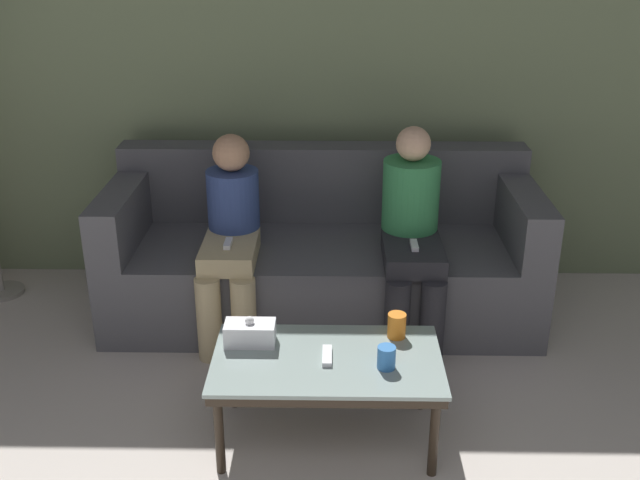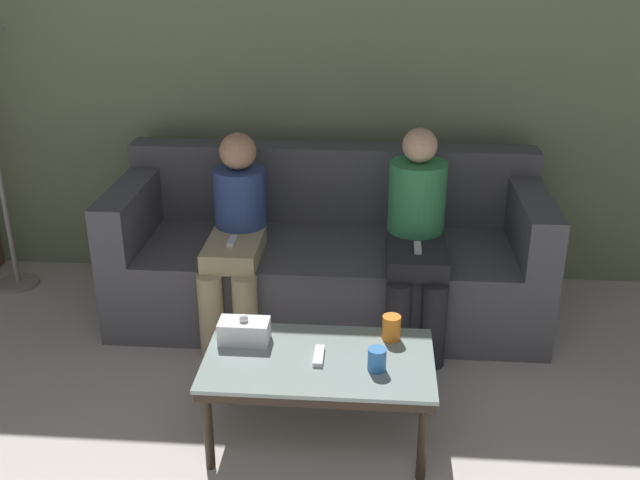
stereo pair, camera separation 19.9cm
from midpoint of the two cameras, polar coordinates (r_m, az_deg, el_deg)
name	(u,v)px [view 2 (the right image)]	position (r m, az deg, el deg)	size (l,w,h in m)	color
wall_back	(335,71)	(4.54, 2.47, 12.74)	(12.00, 0.06, 2.60)	#707F5B
couch	(329,257)	(4.31, 1.98, -1.29)	(2.39, 0.92, 0.91)	#515156
coffee_table	(319,367)	(3.22, 1.70, -9.64)	(0.97, 0.56, 0.41)	#8C9E99
cup_near_left	(377,359)	(3.11, 6.21, -9.06)	(0.08, 0.08, 0.10)	#3372BF
cup_near_right	(391,328)	(3.33, 7.18, -6.68)	(0.08, 0.08, 0.11)	orange
tissue_box	(244,331)	(3.30, -4.07, -6.94)	(0.22, 0.12, 0.13)	white
game_remote	(319,356)	(3.19, 1.72, -8.84)	(0.04, 0.15, 0.02)	white
seated_person_left_end	(236,231)	(4.03, -4.99, 0.66)	(0.31, 0.66, 1.08)	tan
seated_person_mid_left	(417,231)	(4.00, 8.80, 0.65)	(0.31, 0.68, 1.13)	#28282D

